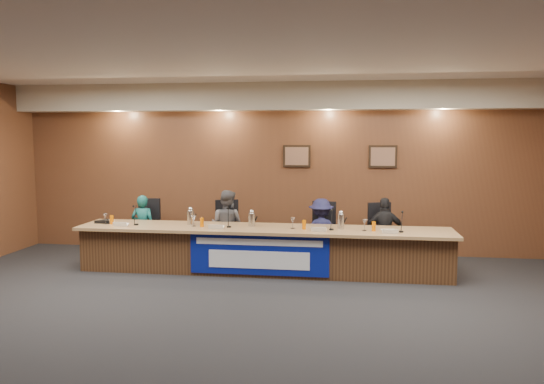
{
  "coord_description": "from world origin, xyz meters",
  "views": [
    {
      "loc": [
        1.36,
        -6.04,
        2.23
      ],
      "look_at": [
        0.11,
        2.65,
        1.3
      ],
      "focal_mm": 35.0,
      "sensor_mm": 36.0,
      "label": 1
    }
  ],
  "objects": [
    {
      "name": "microphone_c",
      "position": [
        1.12,
        2.27,
        0.76
      ],
      "size": [
        0.07,
        0.07,
        0.02
      ],
      "primitive_type": "cylinder",
      "color": "black",
      "rests_on": "dais_top"
    },
    {
      "name": "soffit",
      "position": [
        0.0,
        3.75,
        2.95
      ],
      "size": [
        10.0,
        0.5,
        0.5
      ],
      "primitive_type": "cube",
      "color": "beige",
      "rests_on": "wall_back"
    },
    {
      "name": "banner_text_lower",
      "position": [
        0.0,
        1.97,
        0.3
      ],
      "size": [
        1.6,
        0.01,
        0.28
      ],
      "primitive_type": "cube",
      "color": "silver",
      "rests_on": "banner"
    },
    {
      "name": "juice_glass_b",
      "position": [
        -0.99,
        2.26,
        0.82
      ],
      "size": [
        0.06,
        0.06,
        0.15
      ],
      "primitive_type": "cylinder",
      "color": "#E26900",
      "rests_on": "dais_top"
    },
    {
      "name": "office_chair_a",
      "position": [
        -2.3,
        3.1,
        0.48
      ],
      "size": [
        0.49,
        0.49,
        0.08
      ],
      "primitive_type": "cube",
      "rotation": [
        0.0,
        0.0,
        -0.02
      ],
      "color": "black",
      "rests_on": "floor"
    },
    {
      "name": "nameplate_a",
      "position": [
        -2.33,
        2.11,
        0.8
      ],
      "size": [
        0.24,
        0.08,
        0.1
      ],
      "primitive_type": "cube",
      "rotation": [
        0.31,
        0.0,
        0.0
      ],
      "color": "white",
      "rests_on": "dais_top"
    },
    {
      "name": "water_glass_d",
      "position": [
        1.63,
        2.27,
        0.84
      ],
      "size": [
        0.08,
        0.08,
        0.18
      ],
      "primitive_type": "cylinder",
      "color": "silver",
      "rests_on": "dais_top"
    },
    {
      "name": "carafe_right",
      "position": [
        1.26,
        2.38,
        0.87
      ],
      "size": [
        0.11,
        0.11,
        0.24
      ],
      "primitive_type": "cylinder",
      "color": "silver",
      "rests_on": "dais_top"
    },
    {
      "name": "juice_glass_c",
      "position": [
        0.68,
        2.27,
        0.82
      ],
      "size": [
        0.06,
        0.06,
        0.15
      ],
      "primitive_type": "cylinder",
      "color": "#E26900",
      "rests_on": "dais_top"
    },
    {
      "name": "water_glass_b",
      "position": [
        -1.13,
        2.29,
        0.84
      ],
      "size": [
        0.08,
        0.08,
        0.18
      ],
      "primitive_type": "cylinder",
      "color": "silver",
      "rests_on": "dais_top"
    },
    {
      "name": "wall_photo_right",
      "position": [
        2.0,
        3.97,
        1.85
      ],
      "size": [
        0.52,
        0.04,
        0.42
      ],
      "primitive_type": "cube",
      "color": "black",
      "rests_on": "wall_back"
    },
    {
      "name": "office_chair_b",
      "position": [
        -0.74,
        3.1,
        0.48
      ],
      "size": [
        0.61,
        0.61,
        0.08
      ],
      "primitive_type": "cube",
      "rotation": [
        0.0,
        0.0,
        0.32
      ],
      "color": "black",
      "rests_on": "floor"
    },
    {
      "name": "ceiling",
      "position": [
        0.0,
        0.0,
        3.2
      ],
      "size": [
        10.0,
        8.0,
        0.04
      ],
      "primitive_type": "cube",
      "color": "silver",
      "rests_on": "wall_back"
    },
    {
      "name": "floor",
      "position": [
        0.0,
        0.0,
        0.0
      ],
      "size": [
        10.0,
        10.0,
        0.0
      ],
      "primitive_type": "plane",
      "color": "black",
      "rests_on": "ground"
    },
    {
      "name": "paper_stack",
      "position": [
        2.02,
        2.33,
        0.75
      ],
      "size": [
        0.26,
        0.33,
        0.01
      ],
      "primitive_type": "cube",
      "rotation": [
        0.0,
        0.0,
        0.14
      ],
      "color": "white",
      "rests_on": "dais_top"
    },
    {
      "name": "office_chair_d",
      "position": [
        2.0,
        3.1,
        0.48
      ],
      "size": [
        0.63,
        0.63,
        0.08
      ],
      "primitive_type": "cube",
      "rotation": [
        0.0,
        0.0,
        0.39
      ],
      "color": "black",
      "rests_on": "floor"
    },
    {
      "name": "water_glass_c",
      "position": [
        0.5,
        2.3,
        0.84
      ],
      "size": [
        0.08,
        0.08,
        0.18
      ],
      "primitive_type": "cylinder",
      "color": "silver",
      "rests_on": "dais_top"
    },
    {
      "name": "dais_top",
      "position": [
        0.0,
        2.35,
        0.72
      ],
      "size": [
        6.1,
        0.95,
        0.05
      ],
      "primitive_type": "cube",
      "color": "#947048",
      "rests_on": "dais_body"
    },
    {
      "name": "speakerphone",
      "position": [
        -2.75,
        2.4,
        0.78
      ],
      "size": [
        0.32,
        0.32,
        0.05
      ],
      "primitive_type": "cylinder",
      "color": "black",
      "rests_on": "dais_top"
    },
    {
      "name": "wall_back",
      "position": [
        0.0,
        4.0,
        1.6
      ],
      "size": [
        10.0,
        0.04,
        3.2
      ],
      "primitive_type": "cube",
      "color": "brown",
      "rests_on": "floor"
    },
    {
      "name": "carafe_left",
      "position": [
        -1.23,
        2.45,
        0.87
      ],
      "size": [
        0.12,
        0.12,
        0.24
      ],
      "primitive_type": "cylinder",
      "color": "silver",
      "rests_on": "dais_top"
    },
    {
      "name": "banner_text_upper",
      "position": [
        0.0,
        1.97,
        0.58
      ],
      "size": [
        2.0,
        0.01,
        0.1
      ],
      "primitive_type": "cube",
      "color": "silver",
      "rests_on": "banner"
    },
    {
      "name": "panelist_d",
      "position": [
        2.0,
        3.0,
        0.6
      ],
      "size": [
        0.71,
        0.32,
        1.2
      ],
      "primitive_type": "imported",
      "rotation": [
        0.0,
        0.0,
        3.19
      ],
      "color": "black",
      "rests_on": "floor"
    },
    {
      "name": "dais_body",
      "position": [
        0.0,
        2.4,
        0.35
      ],
      "size": [
        6.0,
        0.8,
        0.7
      ],
      "primitive_type": "cube",
      "color": "#492D19",
      "rests_on": "floor"
    },
    {
      "name": "microphone_a",
      "position": [
        -2.12,
        2.28,
        0.76
      ],
      "size": [
        0.07,
        0.07,
        0.02
      ],
      "primitive_type": "cylinder",
      "color": "black",
      "rests_on": "dais_top"
    },
    {
      "name": "nameplate_b",
      "position": [
        -0.71,
        2.08,
        0.8
      ],
      "size": [
        0.24,
        0.08,
        0.1
      ],
      "primitive_type": "cube",
      "rotation": [
        0.31,
        0.0,
        0.0
      ],
      "color": "white",
      "rests_on": "dais_top"
    },
    {
      "name": "microphone_b",
      "position": [
        -0.54,
        2.28,
        0.76
      ],
      "size": [
        0.07,
        0.07,
        0.02
      ],
      "primitive_type": "cylinder",
      "color": "black",
      "rests_on": "dais_top"
    },
    {
      "name": "panelist_b",
      "position": [
        -0.74,
        3.0,
        0.64
      ],
      "size": [
        0.73,
        0.64,
        1.28
      ],
      "primitive_type": "imported",
      "rotation": [
        0.0,
        0.0,
        2.86
      ],
      "color": "#4D4C51",
      "rests_on": "floor"
    },
    {
      "name": "nameplate_c",
      "position": [
        0.92,
        2.09,
        0.8
      ],
      "size": [
        0.24,
        0.08,
        0.1
      ],
      "primitive_type": "cube",
      "rotation": [
        0.31,
        0.0,
        0.0
      ],
      "color": "white",
      "rests_on": "dais_top"
    },
    {
      "name": "wall_photo_left",
      "position": [
        0.4,
        3.97,
        1.85
      ],
      "size": [
        0.52,
        0.04,
        0.42
      ],
      "primitive_type": "cube",
      "color": "black",
      "rests_on": "wall_back"
    },
    {
      "name": "banner",
      "position": [
        0.0,
        1.99,
        0.38
      ],
      "size": [
        2.2,
        0.02,
        0.65
      ],
      "primitive_type": "cube",
      "color": "navy",
      "rests_on": "dais_body"
    },
    {
      "name": "water_glass_a",
      "position": [
        -2.67,
        2.29,
        0.84
      ],
      "size": [
        0.08,
        0.08,
        0.18
      ],
      "primitive_type": "cylinder",
      "color": "silver",
      "rests_on": "dais_top"
    },
    {
      "name": "juice_glass_a",
      "position": [
        -2.57,
        2.31,
        0.82
      ],
      "size": [
        0.06,
        0.06,
        0.15
      ],
      "primitive_type": "cylinder",
      "color": "#E26900",
      "rests_on": "dais_top"
    },
    {
      "name": "carafe_mid",
      "position": [
        -0.19,
        2.44,
        0.86
      ],
      "size": [
        0.11,
        0.11,
        0.22
      ],
      "primitive_type": "cylinder",
      "color": "silver",
      "rests_on": "dais_top"
    },
    {
      "name": "panelist_a",
      "position": [
        -2.3,
        3.0,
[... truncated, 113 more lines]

